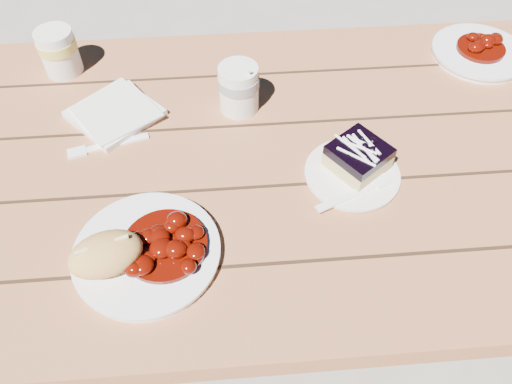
{
  "coord_description": "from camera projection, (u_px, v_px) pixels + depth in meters",
  "views": [
    {
      "loc": [
        0.11,
        -0.64,
        1.44
      ],
      "look_at": [
        0.15,
        -0.14,
        0.81
      ],
      "focal_mm": 35.0,
      "sensor_mm": 36.0,
      "label": 1
    }
  ],
  "objects": [
    {
      "name": "goulash_stew",
      "position": [
        163.0,
        240.0,
        0.78
      ],
      "size": [
        0.14,
        0.14,
        0.04
      ],
      "primitive_type": null,
      "color": "#550A03",
      "rests_on": "main_plate"
    },
    {
      "name": "picnic_table",
      "position": [
        182.0,
        210.0,
        1.06
      ],
      "size": [
        2.0,
        1.55,
        0.75
      ],
      "color": "brown",
      "rests_on": "ground"
    },
    {
      "name": "dessert_plate",
      "position": [
        352.0,
        175.0,
        0.91
      ],
      "size": [
        0.17,
        0.17,
        0.01
      ],
      "primitive_type": "cylinder",
      "color": "white",
      "rests_on": "picnic_table"
    },
    {
      "name": "blueberry_cake",
      "position": [
        358.0,
        157.0,
        0.89
      ],
      "size": [
        0.13,
        0.13,
        0.05
      ],
      "rotation": [
        0.0,
        0.0,
        0.63
      ],
      "color": "tan",
      "rests_on": "dessert_plate"
    },
    {
      "name": "second_stew",
      "position": [
        483.0,
        42.0,
        1.11
      ],
      "size": [
        0.11,
        0.11,
        0.04
      ],
      "primitive_type": null,
      "color": "#550A03",
      "rests_on": "second_plate"
    },
    {
      "name": "napkin_stack",
      "position": [
        115.0,
        113.0,
        1.01
      ],
      "size": [
        0.21,
        0.21,
        0.01
      ],
      "primitive_type": "cube",
      "rotation": [
        0.0,
        0.0,
        0.74
      ],
      "color": "white",
      "rests_on": "picnic_table"
    },
    {
      "name": "main_plate",
      "position": [
        147.0,
        253.0,
        0.8
      ],
      "size": [
        0.23,
        0.23,
        0.02
      ],
      "primitive_type": "cylinder",
      "color": "white",
      "rests_on": "picnic_table"
    },
    {
      "name": "coffee_cup",
      "position": [
        239.0,
        88.0,
        0.99
      ],
      "size": [
        0.08,
        0.08,
        0.1
      ],
      "primitive_type": "cylinder",
      "color": "white",
      "rests_on": "picnic_table"
    },
    {
      "name": "bread_roll",
      "position": [
        106.0,
        254.0,
        0.76
      ],
      "size": [
        0.13,
        0.11,
        0.06
      ],
      "primitive_type": "ellipsoid",
      "rotation": [
        0.0,
        0.0,
        0.32
      ],
      "color": "#DAA454",
      "rests_on": "main_plate"
    },
    {
      "name": "second_plate",
      "position": [
        479.0,
        53.0,
        1.13
      ],
      "size": [
        0.2,
        0.2,
        0.02
      ],
      "primitive_type": "cylinder",
      "color": "white",
      "rests_on": "picnic_table"
    },
    {
      "name": "ground",
      "position": [
        204.0,
        325.0,
        1.52
      ],
      "size": [
        60.0,
        60.0,
        0.0
      ],
      "primitive_type": "plane",
      "color": "gray",
      "rests_on": "ground"
    },
    {
      "name": "second_cup",
      "position": [
        59.0,
        52.0,
        1.07
      ],
      "size": [
        0.08,
        0.08,
        0.1
      ],
      "primitive_type": "cylinder",
      "color": "white",
      "rests_on": "picnic_table"
    },
    {
      "name": "fork_table",
      "position": [
        117.0,
        143.0,
        0.96
      ],
      "size": [
        0.16,
        0.06,
        0.0
      ],
      "primitive_type": null,
      "rotation": [
        0.0,
        0.0,
        1.82
      ],
      "color": "white",
      "rests_on": "picnic_table"
    },
    {
      "name": "fork_dessert",
      "position": [
        348.0,
        196.0,
        0.87
      ],
      "size": [
        0.16,
        0.09,
        0.0
      ],
      "primitive_type": null,
      "rotation": [
        0.0,
        0.0,
        -1.17
      ],
      "color": "white",
      "rests_on": "dessert_plate"
    }
  ]
}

